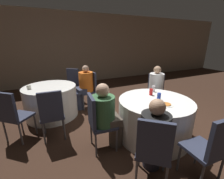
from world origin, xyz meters
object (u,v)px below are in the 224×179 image
(chair_near_west, at_px, (97,119))
(person_green_jacket, at_px, (107,116))
(chair_far_southwest, at_px, (12,113))
(person_white_shirt, at_px, (155,91))
(chair_far_northeast, at_px, (72,82))
(person_black_shirt, at_px, (154,138))
(table_far, at_px, (51,101))
(soda_can_red, at_px, (151,92))
(chair_near_northeast, at_px, (155,91))
(table_near, at_px, (154,118))
(chair_far_east, at_px, (90,87))
(chair_far_south, at_px, (52,112))
(soda_can_silver, at_px, (153,89))
(person_orange_shirt, at_px, (84,87))
(chair_near_southwest, at_px, (153,148))
(pizza_plate_near, at_px, (166,104))
(chair_near_south, at_px, (212,146))
(soda_can_blue, at_px, (159,96))

(chair_near_west, relative_size, person_green_jacket, 0.84)
(chair_far_southwest, xyz_separation_m, person_white_shirt, (2.90, -0.25, 0.03))
(chair_far_northeast, height_order, person_green_jacket, person_green_jacket)
(person_white_shirt, bearing_deg, person_black_shirt, 90.03)
(table_far, bearing_deg, soda_can_red, -39.93)
(chair_near_northeast, bearing_deg, chair_far_southwest, 39.05)
(table_near, xyz_separation_m, chair_far_east, (-0.64, 1.82, 0.19))
(chair_far_south, xyz_separation_m, soda_can_silver, (1.95, -0.30, 0.23))
(chair_far_northeast, height_order, person_orange_shirt, person_orange_shirt)
(chair_near_southwest, xyz_separation_m, chair_far_northeast, (-0.28, 3.25, 0.00))
(chair_far_northeast, relative_size, chair_far_southwest, 1.00)
(chair_far_northeast, relative_size, soda_can_silver, 7.79)
(person_orange_shirt, relative_size, person_white_shirt, 0.96)
(chair_far_southwest, relative_size, pizza_plate_near, 4.00)
(person_black_shirt, bearing_deg, chair_near_northeast, 89.97)
(chair_near_west, xyz_separation_m, soda_can_red, (1.15, 0.13, 0.23))
(chair_near_northeast, height_order, chair_near_west, same)
(table_near, height_order, person_white_shirt, person_white_shirt)
(person_green_jacket, distance_m, pizza_plate_near, 0.98)
(chair_far_south, bearing_deg, soda_can_red, -11.17)
(soda_can_red, bearing_deg, soda_can_silver, 38.50)
(chair_near_northeast, distance_m, person_orange_shirt, 1.81)
(chair_far_east, distance_m, chair_far_northeast, 0.71)
(person_black_shirt, bearing_deg, person_green_jacket, 153.22)
(chair_far_southwest, height_order, soda_can_red, chair_far_southwest)
(pizza_plate_near, xyz_separation_m, soda_can_red, (0.08, 0.47, 0.05))
(person_green_jacket, relative_size, pizza_plate_near, 4.75)
(chair_far_southwest, bearing_deg, chair_far_east, 69.52)
(table_far, distance_m, soda_can_silver, 2.34)
(chair_near_southwest, distance_m, chair_near_northeast, 2.14)
(chair_far_south, height_order, person_white_shirt, person_white_shirt)
(person_green_jacket, height_order, soda_can_silver, person_green_jacket)
(chair_near_northeast, bearing_deg, chair_far_northeast, -2.70)
(pizza_plate_near, bearing_deg, chair_near_south, -95.08)
(chair_near_northeast, distance_m, soda_can_blue, 1.06)
(chair_far_east, distance_m, chair_far_southwest, 1.88)
(soda_can_blue, bearing_deg, chair_far_northeast, 113.08)
(chair_far_south, bearing_deg, person_black_shirt, -48.38)
(chair_near_south, bearing_deg, person_green_jacket, 129.33)
(chair_near_west, bearing_deg, pizza_plate_near, 78.13)
(chair_near_southwest, height_order, chair_far_south, same)
(person_orange_shirt, bearing_deg, person_black_shirt, 176.97)
(table_near, height_order, person_green_jacket, person_green_jacket)
(chair_far_northeast, height_order, pizza_plate_near, chair_far_northeast)
(chair_near_west, distance_m, chair_far_south, 0.85)
(chair_near_south, relative_size, soda_can_blue, 7.79)
(table_near, relative_size, chair_near_south, 1.37)
(person_orange_shirt, bearing_deg, chair_near_west, 163.46)
(chair_near_south, xyz_separation_m, chair_far_southwest, (-2.23, 1.99, 0.00))
(chair_near_south, xyz_separation_m, chair_far_east, (-0.58, 2.89, 0.00))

